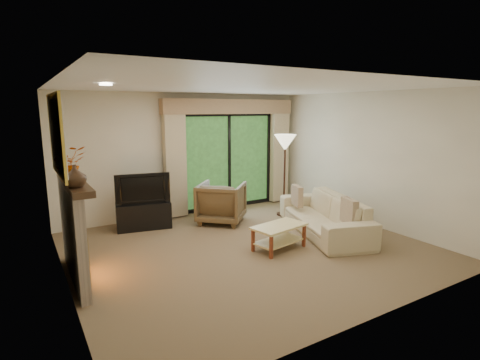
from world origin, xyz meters
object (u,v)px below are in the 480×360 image
media_console (144,215)px  sofa (324,215)px  armchair (221,202)px  coffee_table (279,237)px

media_console → sofa: size_ratio=0.43×
armchair → media_console: bearing=27.2°
media_console → armchair: size_ratio=1.13×
armchair → sofa: (1.31, -1.56, -0.07)m
media_console → coffee_table: bearing=-43.8°
armchair → coffee_table: bearing=136.5°
armchair → sofa: 2.04m
media_console → coffee_table: 2.73m
sofa → coffee_table: (-1.21, -0.24, -0.14)m
sofa → coffee_table: 1.24m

